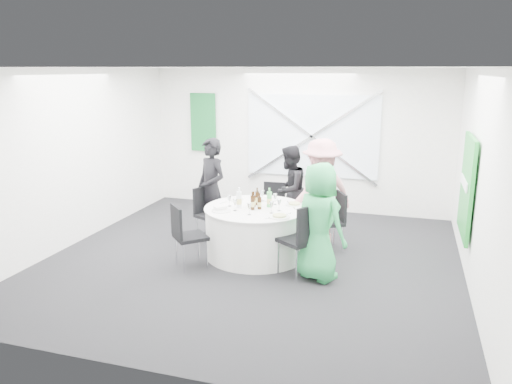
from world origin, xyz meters
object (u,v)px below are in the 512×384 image
(person_woman_pink, at_px, (321,193))
(clear_water_bottle, at_px, (239,200))
(chair_front_right, at_px, (303,234))
(person_man_back_left, at_px, (211,189))
(person_man_back, at_px, (289,190))
(chair_back, at_px, (273,204))
(chair_back_right, at_px, (334,216))
(person_woman_green, at_px, (319,222))
(chair_back_left, at_px, (207,210))
(green_water_bottle, at_px, (269,200))
(chair_front_left, at_px, (185,231))
(banquet_table, at_px, (256,231))

(person_woman_pink, relative_size, clear_water_bottle, 5.62)
(chair_front_right, bearing_deg, person_man_back_left, -87.89)
(person_man_back, bearing_deg, chair_back, -66.75)
(clear_water_bottle, bearing_deg, chair_back_right, 28.05)
(person_man_back, bearing_deg, person_woman_green, 34.96)
(person_man_back, bearing_deg, person_man_back_left, -50.32)
(chair_back_left, bearing_deg, chair_back, -28.07)
(chair_back_left, bearing_deg, green_water_bottle, -82.68)
(person_man_back, height_order, person_woman_pink, person_woman_pink)
(chair_back, distance_m, chair_back_left, 1.18)
(chair_back, height_order, green_water_bottle, green_water_bottle)
(chair_back, distance_m, chair_front_left, 2.09)
(person_woman_green, xyz_separation_m, green_water_bottle, (-0.88, 0.67, 0.07))
(chair_back_right, height_order, chair_front_right, chair_front_right)
(chair_back_left, xyz_separation_m, person_man_back, (1.21, 0.78, 0.24))
(chair_back_right, relative_size, chair_front_right, 0.89)
(person_woman_green, bearing_deg, clear_water_bottle, 7.80)
(chair_front_left, bearing_deg, person_man_back, -70.94)
(banquet_table, distance_m, chair_front_left, 1.14)
(chair_back_left, height_order, chair_front_left, chair_front_left)
(chair_front_left, relative_size, person_woman_green, 0.58)
(chair_back_right, xyz_separation_m, person_woman_pink, (-0.23, 0.14, 0.33))
(chair_front_left, bearing_deg, chair_back, -65.14)
(chair_back, xyz_separation_m, chair_front_left, (-0.76, -1.95, 0.04))
(chair_back_left, height_order, person_woman_pink, person_woman_pink)
(chair_back, distance_m, clear_water_bottle, 1.32)
(person_woman_pink, bearing_deg, green_water_bottle, 3.39)
(person_woman_green, height_order, clear_water_bottle, person_woman_green)
(chair_back_right, relative_size, person_man_back_left, 0.54)
(person_man_back, distance_m, person_woman_green, 1.99)
(chair_front_right, height_order, person_man_back_left, person_man_back_left)
(person_woman_pink, height_order, green_water_bottle, person_woman_pink)
(chair_back, distance_m, person_man_back_left, 1.13)
(chair_back, height_order, person_woman_green, person_woman_green)
(person_man_back_left, distance_m, person_woman_green, 2.31)
(chair_back_right, distance_m, green_water_bottle, 1.10)
(clear_water_bottle, bearing_deg, person_man_back_left, 137.43)
(chair_back_left, xyz_separation_m, chair_front_left, (0.17, -1.23, 0.03))
(chair_front_right, xyz_separation_m, chair_front_left, (-1.66, -0.19, -0.06))
(person_man_back_left, bearing_deg, chair_front_right, -1.96)
(person_man_back_left, distance_m, clear_water_bottle, 0.96)
(green_water_bottle, relative_size, clear_water_bottle, 0.95)
(chair_back_left, xyz_separation_m, person_woman_green, (2.05, -1.03, 0.28))
(banquet_table, bearing_deg, green_water_bottle, 25.88)
(chair_front_right, distance_m, green_water_bottle, 0.98)
(chair_front_right, relative_size, green_water_bottle, 3.52)
(person_man_back_left, bearing_deg, clear_water_bottle, -11.71)
(person_woman_pink, height_order, clear_water_bottle, person_woman_pink)
(chair_back_left, distance_m, chair_front_left, 1.25)
(chair_front_right, xyz_separation_m, person_woman_pink, (0.01, 1.35, 0.26))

